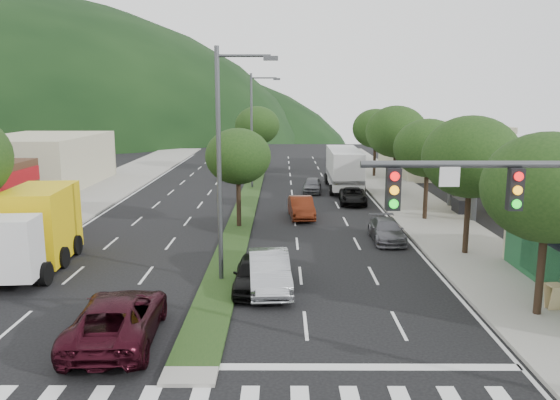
{
  "coord_description": "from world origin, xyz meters",
  "views": [
    {
      "loc": [
        2.67,
        -14.88,
        7.91
      ],
      "look_at": [
        2.55,
        13.91,
        2.51
      ],
      "focal_mm": 35.0,
      "sensor_mm": 36.0,
      "label": 1
    }
  ],
  "objects_px": {
    "tree_r_c": "(428,148)",
    "streetlight_mid": "(254,125)",
    "tree_r_b": "(471,157)",
    "tree_med_far": "(257,125)",
    "box_truck": "(35,231)",
    "traffic_signal": "(535,230)",
    "car_queue_d": "(353,196)",
    "car_queue_b": "(387,230)",
    "a_frame_sign": "(555,294)",
    "streetlight_near": "(224,154)",
    "car_queue_c": "(301,208)",
    "tree_r_e": "(375,129)",
    "sedan_silver": "(269,271)",
    "tree_r_a": "(548,188)",
    "car_queue_e": "(312,185)",
    "motorhome": "(344,168)",
    "suv_maroon": "(118,318)",
    "tree_med_near": "(238,156)",
    "car_queue_a": "(254,274)",
    "tree_r_d": "(396,132)"
  },
  "relations": [
    {
      "from": "box_truck",
      "to": "traffic_signal",
      "type": "bearing_deg",
      "value": 142.18
    },
    {
      "from": "car_queue_e",
      "to": "box_truck",
      "type": "height_order",
      "value": "box_truck"
    },
    {
      "from": "tree_r_a",
      "to": "tree_r_e",
      "type": "xyz_separation_m",
      "value": [
        0.0,
        36.0,
        0.07
      ]
    },
    {
      "from": "sedan_silver",
      "to": "car_queue_d",
      "type": "xyz_separation_m",
      "value": [
        5.91,
        18.83,
        -0.18
      ]
    },
    {
      "from": "tree_r_a",
      "to": "motorhome",
      "type": "bearing_deg",
      "value": 97.79
    },
    {
      "from": "car_queue_d",
      "to": "a_frame_sign",
      "type": "bearing_deg",
      "value": -73.36
    },
    {
      "from": "tree_r_b",
      "to": "motorhome",
      "type": "height_order",
      "value": "tree_r_b"
    },
    {
      "from": "traffic_signal",
      "to": "motorhome",
      "type": "bearing_deg",
      "value": 91.58
    },
    {
      "from": "traffic_signal",
      "to": "streetlight_mid",
      "type": "xyz_separation_m",
      "value": [
        -8.82,
        34.54,
        0.94
      ]
    },
    {
      "from": "car_queue_d",
      "to": "streetlight_mid",
      "type": "bearing_deg",
      "value": 141.39
    },
    {
      "from": "traffic_signal",
      "to": "streetlight_near",
      "type": "bearing_deg",
      "value": 132.77
    },
    {
      "from": "tree_r_a",
      "to": "tree_r_b",
      "type": "height_order",
      "value": "tree_r_b"
    },
    {
      "from": "traffic_signal",
      "to": "car_queue_d",
      "type": "height_order",
      "value": "traffic_signal"
    },
    {
      "from": "tree_r_c",
      "to": "streetlight_mid",
      "type": "height_order",
      "value": "streetlight_mid"
    },
    {
      "from": "streetlight_near",
      "to": "streetlight_mid",
      "type": "distance_m",
      "value": 25.0
    },
    {
      "from": "tree_r_b",
      "to": "car_queue_a",
      "type": "height_order",
      "value": "tree_r_b"
    },
    {
      "from": "tree_r_d",
      "to": "tree_r_b",
      "type": "bearing_deg",
      "value": -90.0
    },
    {
      "from": "traffic_signal",
      "to": "suv_maroon",
      "type": "bearing_deg",
      "value": 163.27
    },
    {
      "from": "tree_r_e",
      "to": "car_queue_e",
      "type": "xyz_separation_m",
      "value": [
        -6.77,
        -9.21,
        -4.26
      ]
    },
    {
      "from": "car_queue_b",
      "to": "car_queue_c",
      "type": "distance_m",
      "value": 7.51
    },
    {
      "from": "tree_r_b",
      "to": "car_queue_a",
      "type": "bearing_deg",
      "value": -154.01
    },
    {
      "from": "tree_r_e",
      "to": "box_truck",
      "type": "relative_size",
      "value": 0.88
    },
    {
      "from": "streetlight_mid",
      "to": "streetlight_near",
      "type": "bearing_deg",
      "value": -90.0
    },
    {
      "from": "tree_r_d",
      "to": "car_queue_a",
      "type": "height_order",
      "value": "tree_r_d"
    },
    {
      "from": "streetlight_near",
      "to": "car_queue_c",
      "type": "xyz_separation_m",
      "value": [
        3.74,
        12.79,
        -4.88
      ]
    },
    {
      "from": "streetlight_mid",
      "to": "car_queue_c",
      "type": "xyz_separation_m",
      "value": [
        3.74,
        -12.21,
        -4.88
      ]
    },
    {
      "from": "tree_r_b",
      "to": "tree_med_far",
      "type": "relative_size",
      "value": 1.0
    },
    {
      "from": "streetlight_mid",
      "to": "a_frame_sign",
      "type": "relative_size",
      "value": 7.76
    },
    {
      "from": "tree_r_b",
      "to": "box_truck",
      "type": "distance_m",
      "value": 21.35
    },
    {
      "from": "car_queue_e",
      "to": "tree_med_near",
      "type": "bearing_deg",
      "value": -106.73
    },
    {
      "from": "tree_r_a",
      "to": "traffic_signal",
      "type": "bearing_deg",
      "value": -118.2
    },
    {
      "from": "traffic_signal",
      "to": "car_queue_e",
      "type": "height_order",
      "value": "traffic_signal"
    },
    {
      "from": "car_queue_b",
      "to": "a_frame_sign",
      "type": "distance_m",
      "value": 11.26
    },
    {
      "from": "tree_r_a",
      "to": "box_truck",
      "type": "relative_size",
      "value": 0.87
    },
    {
      "from": "tree_r_e",
      "to": "streetlight_mid",
      "type": "xyz_separation_m",
      "value": [
        -11.79,
        -7.0,
        0.69
      ]
    },
    {
      "from": "tree_r_a",
      "to": "car_queue_d",
      "type": "relative_size",
      "value": 1.54
    },
    {
      "from": "traffic_signal",
      "to": "streetlight_near",
      "type": "distance_m",
      "value": 13.03
    },
    {
      "from": "tree_r_e",
      "to": "car_queue_c",
      "type": "xyz_separation_m",
      "value": [
        -8.05,
        -19.21,
        -4.18
      ]
    },
    {
      "from": "tree_r_b",
      "to": "streetlight_near",
      "type": "distance_m",
      "value": 12.47
    },
    {
      "from": "car_queue_b",
      "to": "tree_r_b",
      "type": "bearing_deg",
      "value": -38.41
    },
    {
      "from": "tree_med_far",
      "to": "a_frame_sign",
      "type": "relative_size",
      "value": 5.38
    },
    {
      "from": "tree_med_near",
      "to": "car_queue_a",
      "type": "xyz_separation_m",
      "value": [
        1.5,
        -11.12,
        -3.73
      ]
    },
    {
      "from": "traffic_signal",
      "to": "car_queue_b",
      "type": "relative_size",
      "value": 1.67
    },
    {
      "from": "tree_r_e",
      "to": "sedan_silver",
      "type": "xyz_separation_m",
      "value": [
        -9.87,
        -33.04,
        -4.11
      ]
    },
    {
      "from": "tree_r_a",
      "to": "motorhome",
      "type": "xyz_separation_m",
      "value": [
        -3.91,
        28.6,
        -2.95
      ]
    },
    {
      "from": "car_queue_b",
      "to": "car_queue_c",
      "type": "height_order",
      "value": "car_queue_c"
    },
    {
      "from": "traffic_signal",
      "to": "car_queue_d",
      "type": "xyz_separation_m",
      "value": [
        -0.99,
        27.33,
        -4.05
      ]
    },
    {
      "from": "box_truck",
      "to": "tree_r_c",
      "type": "bearing_deg",
      "value": -159.73
    },
    {
      "from": "tree_r_c",
      "to": "streetlight_near",
      "type": "bearing_deg",
      "value": -134.51
    },
    {
      "from": "motorhome",
      "to": "a_frame_sign",
      "type": "height_order",
      "value": "motorhome"
    }
  ]
}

